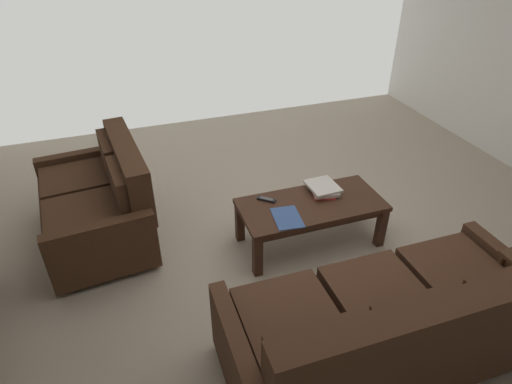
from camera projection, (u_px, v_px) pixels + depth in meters
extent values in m
cube|color=tan|center=(292.00, 246.00, 3.85)|extent=(5.94, 5.91, 0.01)
cylinder|color=black|center=(442.00, 286.00, 3.39)|extent=(0.05, 0.05, 0.06)
cylinder|color=black|center=(241.00, 343.00, 2.95)|extent=(0.05, 0.05, 0.06)
cube|color=#472B1C|center=(380.00, 330.00, 2.78)|extent=(1.80, 0.84, 0.37)
cube|color=#472B1C|center=(464.00, 280.00, 2.82)|extent=(0.56, 0.73, 0.10)
cube|color=#472B1C|center=(384.00, 302.00, 2.66)|extent=(0.56, 0.73, 0.10)
cube|color=#472B1C|center=(293.00, 328.00, 2.50)|extent=(0.56, 0.73, 0.10)
cube|color=#472B1C|center=(427.00, 337.00, 2.30)|extent=(1.79, 0.19, 0.45)
cube|color=#472B1C|center=(502.00, 295.00, 2.55)|extent=(0.54, 0.12, 0.31)
cube|color=#472B1C|center=(415.00, 321.00, 2.39)|extent=(0.54, 0.12, 0.31)
cube|color=#472B1C|center=(315.00, 351.00, 2.22)|extent=(0.54, 0.12, 0.31)
cube|color=#472B1C|center=(502.00, 288.00, 2.99)|extent=(0.11, 0.83, 0.53)
cube|color=#472B1C|center=(237.00, 365.00, 2.48)|extent=(0.11, 0.83, 0.53)
cylinder|color=black|center=(55.00, 214.00, 4.20)|extent=(0.05, 0.05, 0.06)
cylinder|color=black|center=(63.00, 281.00, 3.45)|extent=(0.05, 0.05, 0.06)
cylinder|color=black|center=(128.00, 198.00, 4.44)|extent=(0.05, 0.05, 0.06)
cylinder|color=black|center=(151.00, 256.00, 3.69)|extent=(0.05, 0.05, 0.06)
cube|color=#422819|center=(95.00, 215.00, 3.83)|extent=(0.92, 1.21, 0.35)
cube|color=#422819|center=(84.00, 178.00, 3.92)|extent=(0.76, 0.60, 0.10)
cube|color=#422819|center=(92.00, 212.00, 3.48)|extent=(0.76, 0.60, 0.10)
cube|color=#422819|center=(128.00, 170.00, 3.75)|extent=(0.29, 1.15, 0.50)
cube|color=#422819|center=(110.00, 158.00, 3.93)|extent=(0.17, 0.52, 0.36)
cube|color=#422819|center=(121.00, 189.00, 3.49)|extent=(0.17, 0.52, 0.36)
cube|color=#422819|center=(85.00, 175.00, 4.27)|extent=(0.82, 0.18, 0.51)
cube|color=#422819|center=(104.00, 252.00, 3.32)|extent=(0.82, 0.18, 0.51)
cube|color=#3D2316|center=(311.00, 205.00, 3.68)|extent=(1.21, 0.56, 0.04)
cube|color=#3D2316|center=(311.00, 209.00, 3.71)|extent=(1.12, 0.51, 0.05)
cube|color=#3D2316|center=(353.00, 199.00, 4.14)|extent=(0.07, 0.07, 0.38)
cube|color=#3D2316|center=(240.00, 222.00, 3.83)|extent=(0.07, 0.07, 0.38)
cube|color=#3D2316|center=(381.00, 228.00, 3.76)|extent=(0.07, 0.07, 0.38)
cube|color=#3D2316|center=(258.00, 256.00, 3.45)|extent=(0.07, 0.07, 0.38)
cylinder|color=#472D1C|center=(491.00, 288.00, 3.01)|extent=(0.04, 0.04, 0.59)
cube|color=#C63833|center=(323.00, 191.00, 3.81)|extent=(0.25, 0.31, 0.02)
cube|color=silver|center=(324.00, 189.00, 3.79)|extent=(0.25, 0.29, 0.03)
cube|color=silver|center=(323.00, 186.00, 3.79)|extent=(0.26, 0.29, 0.02)
cube|color=black|center=(266.00, 199.00, 3.70)|extent=(0.15, 0.14, 0.02)
cube|color=#59595B|center=(266.00, 198.00, 3.69)|extent=(0.10, 0.10, 0.00)
cube|color=#385693|center=(287.00, 218.00, 3.49)|extent=(0.25, 0.33, 0.01)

